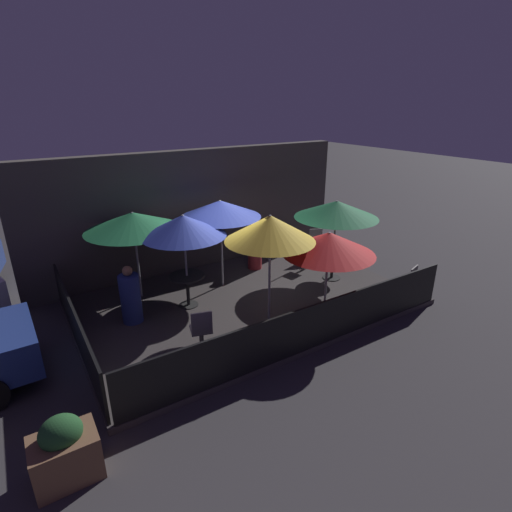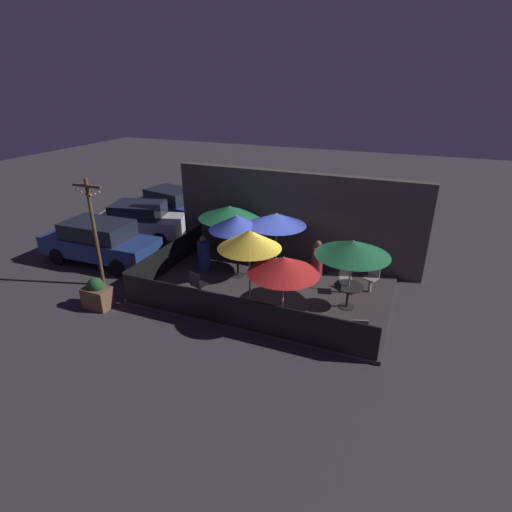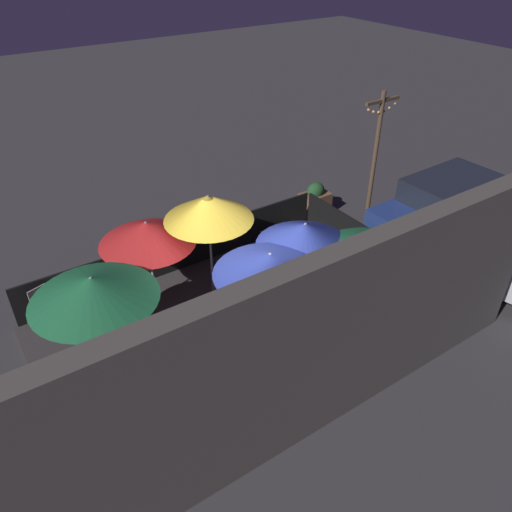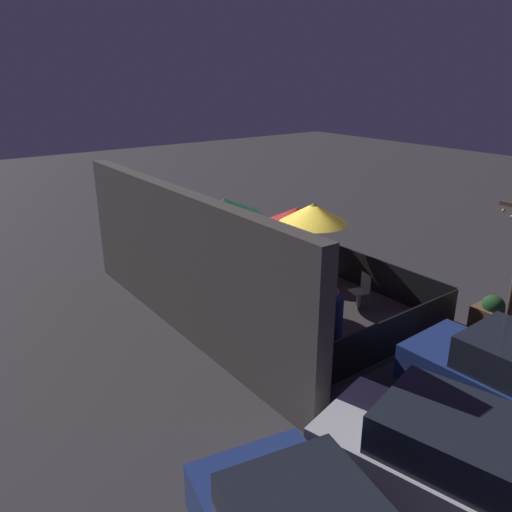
{
  "view_description": "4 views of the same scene",
  "coord_description": "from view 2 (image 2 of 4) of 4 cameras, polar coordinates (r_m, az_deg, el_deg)",
  "views": [
    {
      "loc": [
        -4.51,
        -7.56,
        4.7
      ],
      "look_at": [
        0.06,
        -0.37,
        1.37
      ],
      "focal_mm": 28.0,
      "sensor_mm": 36.0,
      "label": 1
    },
    {
      "loc": [
        4.07,
        -10.99,
        6.48
      ],
      "look_at": [
        -0.35,
        -0.21,
        1.32
      ],
      "focal_mm": 28.0,
      "sensor_mm": 36.0,
      "label": 2
    },
    {
      "loc": [
        4.04,
        6.77,
        7.15
      ],
      "look_at": [
        -0.78,
        -0.41,
        1.32
      ],
      "focal_mm": 35.0,
      "sensor_mm": 36.0,
      "label": 3
    },
    {
      "loc": [
        -9.6,
        7.77,
        5.83
      ],
      "look_at": [
        0.36,
        0.32,
        1.26
      ],
      "focal_mm": 35.0,
      "sensor_mm": 36.0,
      "label": 4
    }
  ],
  "objects": [
    {
      "name": "parked_car_1",
      "position": [
        18.24,
        -16.32,
        4.9
      ],
      "size": [
        4.13,
        2.58,
        1.62
      ],
      "rotation": [
        0.0,
        0.0,
        0.25
      ],
      "color": "silver",
      "rests_on": "ground_plane"
    },
    {
      "name": "patio_deck",
      "position": [
        13.36,
        1.76,
        -4.85
      ],
      "size": [
        7.84,
        5.03,
        0.12
      ],
      "color": "#383333",
      "rests_on": "ground_plane"
    },
    {
      "name": "patron_1",
      "position": [
        14.47,
        -7.49,
        0.13
      ],
      "size": [
        0.56,
        0.56,
        1.32
      ],
      "rotation": [
        0.0,
        0.0,
        0.34
      ],
      "color": "navy",
      "rests_on": "patio_deck"
    },
    {
      "name": "patio_umbrella_5",
      "position": [
        14.66,
        -3.84,
        6.3
      ],
      "size": [
        2.27,
        2.27,
        2.16
      ],
      "color": "#B2B2B7",
      "rests_on": "patio_deck"
    },
    {
      "name": "parked_car_2",
      "position": [
        20.26,
        -11.98,
        7.2
      ],
      "size": [
        4.26,
        2.47,
        1.62
      ],
      "rotation": [
        0.0,
        0.0,
        -0.2
      ],
      "color": "navy",
      "rests_on": "ground_plane"
    },
    {
      "name": "patio_chair_1",
      "position": [
        10.64,
        14.4,
        -10.44
      ],
      "size": [
        0.5,
        0.5,
        0.92
      ],
      "rotation": [
        0.0,
        0.0,
        1.88
      ],
      "color": "gray",
      "rests_on": "patio_deck"
    },
    {
      "name": "light_post",
      "position": [
        13.98,
        -22.13,
        3.74
      ],
      "size": [
        1.1,
        0.12,
        3.71
      ],
      "color": "brown",
      "rests_on": "ground_plane"
    },
    {
      "name": "planter_box",
      "position": [
        13.24,
        -21.73,
        -5.12
      ],
      "size": [
        0.82,
        0.58,
        1.0
      ],
      "color": "brown",
      "rests_on": "ground_plane"
    },
    {
      "name": "building_wall",
      "position": [
        15.09,
        5.55,
        5.43
      ],
      "size": [
        9.44,
        0.36,
        3.46
      ],
      "color": "#4C4742",
      "rests_on": "ground_plane"
    },
    {
      "name": "patio_umbrella_0",
      "position": [
        11.75,
        13.66,
        1.11
      ],
      "size": [
        2.19,
        2.19,
        2.17
      ],
      "color": "#B2B2B7",
      "rests_on": "patio_deck"
    },
    {
      "name": "patio_chair_3",
      "position": [
        13.46,
        16.24,
        -2.85
      ],
      "size": [
        0.52,
        0.52,
        0.95
      ],
      "rotation": [
        0.0,
        0.0,
        -1.96
      ],
      "color": "gray",
      "rests_on": "patio_deck"
    },
    {
      "name": "patio_umbrella_3",
      "position": [
        13.41,
        2.96,
        5.24
      ],
      "size": [
        2.02,
        2.02,
        2.29
      ],
      "color": "#B2B2B7",
      "rests_on": "patio_deck"
    },
    {
      "name": "patio_umbrella_1",
      "position": [
        13.4,
        -2.74,
        4.8
      ],
      "size": [
        1.91,
        1.91,
        2.23
      ],
      "color": "#B2B2B7",
      "rests_on": "patio_deck"
    },
    {
      "name": "ground_plane",
      "position": [
        13.39,
        1.76,
        -5.07
      ],
      "size": [
        60.0,
        60.0,
        0.0
      ],
      "primitive_type": "plane",
      "color": "#383538"
    },
    {
      "name": "patron_0",
      "position": [
        14.09,
        8.72,
        -0.6
      ],
      "size": [
        0.48,
        0.48,
        1.32
      ],
      "rotation": [
        0.0,
        0.0,
        0.22
      ],
      "color": "maroon",
      "rests_on": "patio_deck"
    },
    {
      "name": "fence_front",
      "position": [
        11.13,
        -2.76,
        -8.08
      ],
      "size": [
        7.64,
        0.05,
        0.95
      ],
      "color": "black",
      "rests_on": "patio_deck"
    },
    {
      "name": "fence_side_left",
      "position": [
        14.79,
        -12.4,
        -0.17
      ],
      "size": [
        0.05,
        4.83,
        0.95
      ],
      "color": "black",
      "rests_on": "patio_deck"
    },
    {
      "name": "patio_umbrella_4",
      "position": [
        11.44,
        -0.94,
        2.39
      ],
      "size": [
        1.87,
        1.87,
        2.45
      ],
      "color": "#B2B2B7",
      "rests_on": "patio_deck"
    },
    {
      "name": "patio_chair_2",
      "position": [
        12.71,
        -8.33,
        -3.93
      ],
      "size": [
        0.49,
        0.49,
        0.9
      ],
      "rotation": [
        0.0,
        0.0,
        1.3
      ],
      "color": "gray",
      "rests_on": "patio_deck"
    },
    {
      "name": "patio_umbrella_2",
      "position": [
        10.82,
        3.98,
        -1.34
      ],
      "size": [
        2.01,
        2.01,
        2.0
      ],
      "color": "#B2B2B7",
      "rests_on": "patio_deck"
    },
    {
      "name": "dining_table_1",
      "position": [
        13.91,
        -2.63,
        -0.56
      ],
      "size": [
        0.83,
        0.83,
        0.78
      ],
      "color": "black",
      "rests_on": "patio_deck"
    },
    {
      "name": "dining_table_0",
      "position": [
        12.33,
        13.05,
        -4.77
      ],
      "size": [
        0.88,
        0.88,
        0.73
      ],
      "color": "black",
      "rests_on": "patio_deck"
    },
    {
      "name": "parked_car_0",
      "position": [
        16.33,
        -21.44,
        1.98
      ],
      "size": [
        4.55,
        1.89,
        1.62
      ],
      "rotation": [
        0.0,
        0.0,
        0.03
      ],
      "color": "navy",
      "rests_on": "ground_plane"
    },
    {
      "name": "patio_chair_0",
      "position": [
        13.22,
        12.68,
        -2.96
      ],
      "size": [
        0.49,
        0.49,
        0.95
      ],
      "rotation": [
        0.0,
        0.0,
        -1.31
      ],
      "color": "gray",
      "rests_on": "patio_deck"
    }
  ]
}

